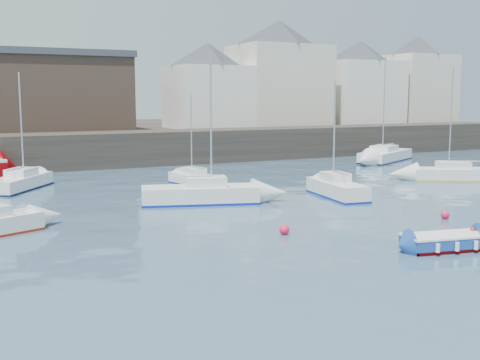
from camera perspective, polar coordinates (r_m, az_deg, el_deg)
name	(u,v)px	position (r m, az deg, el deg)	size (l,w,h in m)	color
water	(380,257)	(23.88, 13.13, -7.12)	(220.00, 220.00, 0.00)	#2D4760
quay_wall	(125,149)	(54.90, -10.85, 2.94)	(90.00, 5.00, 3.00)	#28231E
land_strip	(82,138)	(72.35, -14.76, 3.91)	(90.00, 32.00, 2.80)	#28231E
bldg_east_a	(279,73)	(69.15, 3.72, 10.12)	(13.36, 13.36, 11.80)	beige
bldg_east_b	(360,82)	(74.88, 11.29, 9.09)	(11.88, 11.88, 9.95)	white
bldg_east_c	(417,79)	(80.72, 16.42, 9.19)	(11.14, 11.14, 10.95)	beige
bldg_east_d	(208,85)	(64.57, -3.06, 9.00)	(11.14, 11.14, 8.95)	white
warehouse	(39,91)	(61.30, -18.51, 7.97)	(16.40, 10.40, 7.60)	#3D2D26
blue_dinghy	(445,241)	(25.56, 18.86, -5.51)	(3.61, 2.10, 0.64)	#870105
sailboat_b	(201,194)	(34.70, -3.75, -1.31)	(7.04, 4.05, 8.64)	white
sailboat_c	(337,188)	(37.27, 9.16, -0.78)	(2.52, 5.59, 7.10)	white
sailboat_d	(457,173)	(47.05, 19.85, 0.59)	(6.68, 4.93, 8.27)	white
sailboat_f	(195,179)	(41.84, -4.26, 0.10)	(2.47, 5.02, 6.25)	white
sailboat_g	(385,155)	(59.00, 13.61, 2.28)	(8.04, 5.88, 9.86)	white
sailboat_h	(20,182)	(42.41, -20.15, -0.18)	(4.99, 6.02, 7.71)	white
buoy_near	(284,234)	(27.04, 4.22, -5.16)	(0.46, 0.46, 0.46)	#F21947
buoy_mid	(445,219)	(32.06, 18.86, -3.50)	(0.43, 0.43, 0.43)	#F21947
buoy_far	(170,196)	(37.61, -6.69, -1.49)	(0.38, 0.38, 0.38)	#F21947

